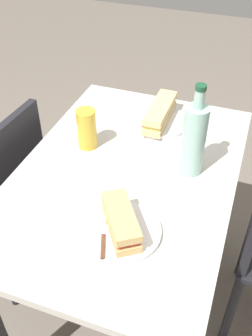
# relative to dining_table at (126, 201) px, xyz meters

# --- Properties ---
(ground_plane) EXTENTS (8.00, 8.00, 0.00)m
(ground_plane) POSITION_rel_dining_table_xyz_m (0.00, 0.00, -0.63)
(ground_plane) COLOR #6B6056
(dining_table) EXTENTS (1.05, 0.72, 0.77)m
(dining_table) POSITION_rel_dining_table_xyz_m (0.00, 0.00, 0.00)
(dining_table) COLOR beige
(dining_table) RESTS_ON ground
(chair_far) EXTENTS (0.42, 0.42, 0.86)m
(chair_far) POSITION_rel_dining_table_xyz_m (-0.00, 0.55, -0.13)
(chair_far) COLOR black
(chair_far) RESTS_ON ground
(plate_near) EXTENTS (0.23, 0.23, 0.01)m
(plate_near) POSITION_rel_dining_table_xyz_m (0.33, -0.02, 0.14)
(plate_near) COLOR white
(plate_near) RESTS_ON dining_table
(baguette_sandwich_near) EXTENTS (0.25, 0.07, 0.07)m
(baguette_sandwich_near) POSITION_rel_dining_table_xyz_m (0.33, -0.02, 0.19)
(baguette_sandwich_near) COLOR #DBB77A
(baguette_sandwich_near) RESTS_ON plate_near
(knife_near) EXTENTS (0.18, 0.03, 0.01)m
(knife_near) POSITION_rel_dining_table_xyz_m (0.31, 0.03, 0.16)
(knife_near) COLOR silver
(knife_near) RESTS_ON plate_near
(plate_far) EXTENTS (0.23, 0.23, 0.01)m
(plate_far) POSITION_rel_dining_table_xyz_m (-0.25, -0.08, 0.14)
(plate_far) COLOR white
(plate_far) RESTS_ON dining_table
(baguette_sandwich_far) EXTENTS (0.19, 0.16, 0.07)m
(baguette_sandwich_far) POSITION_rel_dining_table_xyz_m (-0.25, -0.08, 0.19)
(baguette_sandwich_far) COLOR tan
(baguette_sandwich_far) RESTS_ON plate_far
(knife_far) EXTENTS (0.17, 0.07, 0.01)m
(knife_far) POSITION_rel_dining_table_xyz_m (-0.29, -0.04, 0.16)
(knife_far) COLOR silver
(knife_far) RESTS_ON plate_far
(water_bottle) EXTENTS (0.08, 0.08, 0.32)m
(water_bottle) POSITION_rel_dining_table_xyz_m (0.08, -0.20, 0.27)
(water_bottle) COLOR #99C6B7
(water_bottle) RESTS_ON dining_table
(beer_glass) EXTENTS (0.07, 0.07, 0.15)m
(beer_glass) POSITION_rel_dining_table_xyz_m (0.09, 0.18, 0.21)
(beer_glass) COLOR gold
(beer_glass) RESTS_ON dining_table
(paper_napkin) EXTENTS (0.17, 0.17, 0.00)m
(paper_napkin) POSITION_rel_dining_table_xyz_m (0.08, 0.03, 0.14)
(paper_napkin) COLOR white
(paper_napkin) RESTS_ON dining_table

